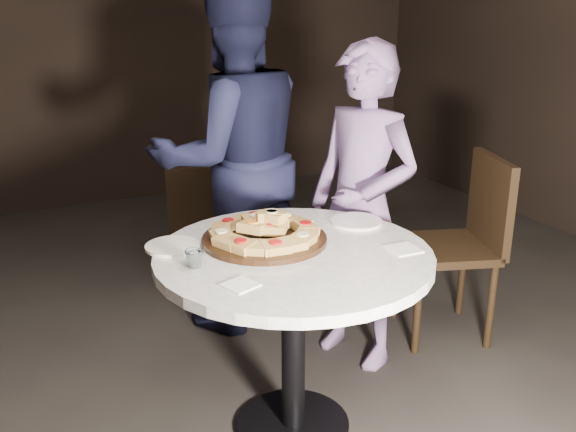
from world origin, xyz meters
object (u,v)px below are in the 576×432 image
at_px(table, 294,287).
at_px(chair_far, 199,215).
at_px(focaccia_pile, 265,229).
at_px(diner_teal, 362,209).
at_px(diner_navy, 233,159).
at_px(serving_board, 264,239).
at_px(chair_right, 464,234).
at_px(water_glass, 195,259).

height_order(table, chair_far, table).
bearing_deg(chair_far, table, 104.58).
bearing_deg(focaccia_pile, table, -69.30).
height_order(focaccia_pile, diner_teal, diner_teal).
bearing_deg(focaccia_pile, chair_far, 82.75).
distance_m(focaccia_pile, diner_navy, 0.92).
height_order(focaccia_pile, diner_navy, diner_navy).
relative_size(serving_board, focaccia_pile, 1.10).
xyz_separation_m(chair_far, diner_navy, (0.03, -0.54, 0.48)).
bearing_deg(diner_navy, chair_right, 147.40).
bearing_deg(table, serving_board, 111.97).
bearing_deg(water_glass, chair_right, 12.32).
relative_size(chair_right, diner_navy, 0.52).
xyz_separation_m(table, water_glass, (-0.39, 0.02, 0.18)).
bearing_deg(chair_right, diner_teal, -74.40).
xyz_separation_m(table, focaccia_pile, (-0.05, 0.14, 0.21)).
bearing_deg(chair_right, focaccia_pile, -61.15).
bearing_deg(chair_far, diner_navy, 112.07).
relative_size(serving_board, chair_right, 0.51).
height_order(water_glass, diner_navy, diner_navy).
relative_size(water_glass, chair_far, 0.09).
bearing_deg(serving_board, water_glass, -159.88).
relative_size(serving_board, water_glass, 7.19).
distance_m(water_glass, chair_far, 1.68).
bearing_deg(diner_navy, diner_teal, 123.08).
bearing_deg(chair_right, table, -54.13).
relative_size(table, serving_board, 2.20).
distance_m(chair_far, diner_navy, 0.72).
bearing_deg(serving_board, diner_teal, 22.29).
height_order(table, diner_teal, diner_teal).
bearing_deg(focaccia_pile, serving_board, 159.87).
bearing_deg(diner_teal, water_glass, -90.47).
height_order(chair_right, diner_navy, diner_navy).
bearing_deg(diner_navy, chair_far, -86.68).
bearing_deg(diner_teal, table, -76.60).
bearing_deg(chair_right, chair_far, -120.40).
bearing_deg(water_glass, chair_far, 71.59).
distance_m(serving_board, focaccia_pile, 0.04).
relative_size(table, diner_navy, 0.59).
distance_m(water_glass, diner_navy, 1.15).
height_order(focaccia_pile, chair_far, focaccia_pile).
distance_m(table, diner_teal, 0.70).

